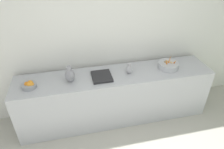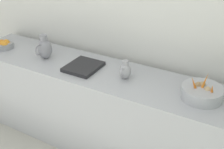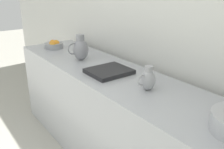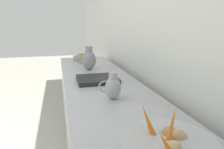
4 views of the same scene
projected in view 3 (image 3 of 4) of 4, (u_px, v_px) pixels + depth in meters
The scene contains 5 objects.
prep_counter at pixel (128, 129), 2.13m from camera, with size 0.63×3.15×0.89m, color #ADAFB5.
orange_bowl at pixel (54, 45), 2.90m from camera, with size 0.21×0.21×0.10m.
metal_pitcher_tall at pixel (80, 49), 2.45m from camera, with size 0.21×0.15×0.25m.
metal_pitcher_short at pixel (148, 79), 1.78m from camera, with size 0.15×0.11×0.18m.
counter_sink_basin at pixel (109, 71), 2.12m from camera, with size 0.34×0.30×0.04m, color #232326.
Camera 3 is at (-0.32, 1.42, 1.63)m, focal length 40.46 mm.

